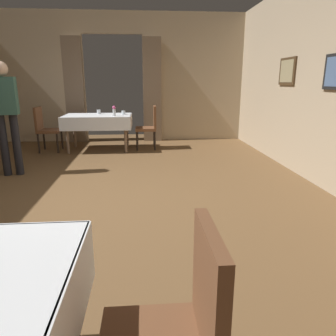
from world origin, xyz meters
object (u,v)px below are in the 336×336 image
flower_vase_mid (114,111)px  person_waiter_by_doorway (5,110)px  chair_near_right (177,332)px  glass_mid_c (99,112)px  glass_mid_b (123,113)px  chair_mid_left (45,127)px  chair_mid_right (149,125)px  dining_table_mid (98,119)px

flower_vase_mid → person_waiter_by_doorway: 2.15m
chair_near_right → person_waiter_by_doorway: size_ratio=0.54×
person_waiter_by_doorway → chair_near_right: bearing=-61.3°
glass_mid_c → person_waiter_by_doorway: person_waiter_by_doorway is taller
flower_vase_mid → glass_mid_b: (0.17, 0.30, -0.07)m
chair_mid_left → chair_mid_right: same height
dining_table_mid → chair_near_right: bearing=-79.5°
chair_mid_left → flower_vase_mid: flower_vase_mid is taller
glass_mid_c → flower_vase_mid: bearing=-52.3°
chair_mid_right → glass_mid_b: 0.62m
dining_table_mid → chair_mid_left: chair_mid_left is taller
person_waiter_by_doorway → glass_mid_b: bearing=48.1°
chair_mid_left → person_waiter_by_doorway: size_ratio=0.54×
dining_table_mid → flower_vase_mid: flower_vase_mid is taller
dining_table_mid → glass_mid_c: size_ratio=15.43×
chair_mid_right → chair_near_right: bearing=-90.2°
glass_mid_b → glass_mid_c: 0.58m
chair_near_right → glass_mid_b: (-0.53, 5.82, 0.28)m
chair_mid_left → glass_mid_b: size_ratio=11.10×
dining_table_mid → chair_mid_left: 1.10m
glass_mid_c → chair_near_right: bearing=-79.9°
chair_mid_left → person_waiter_by_doorway: (-0.02, -1.73, 0.51)m
chair_mid_left → glass_mid_b: 1.65m
dining_table_mid → glass_mid_b: glass_mid_b is taller
glass_mid_b → chair_near_right: bearing=-84.8°
chair_near_right → chair_mid_right: bearing=89.8°
chair_mid_right → dining_table_mid: bearing=-177.2°
chair_mid_left → flower_vase_mid: size_ratio=4.48×
dining_table_mid → chair_mid_left: (-1.09, -0.07, -0.14)m
flower_vase_mid → glass_mid_b: 0.35m
dining_table_mid → person_waiter_by_doorway: bearing=-121.8°
dining_table_mid → flower_vase_mid: bearing=-34.3°
chair_mid_left → glass_mid_c: 1.16m
dining_table_mid → chair_near_right: (1.07, -5.78, -0.14)m
chair_near_right → person_waiter_by_doorway: bearing=118.7°
flower_vase_mid → glass_mid_b: bearing=60.2°
glass_mid_b → glass_mid_c: (-0.54, 0.19, 0.00)m
chair_near_right → dining_table_mid: bearing=100.5°
chair_mid_left → glass_mid_b: (1.63, 0.11, 0.28)m
dining_table_mid → chair_near_right: 5.88m
dining_table_mid → flower_vase_mid: (0.37, -0.25, 0.21)m
dining_table_mid → glass_mid_b: 0.56m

